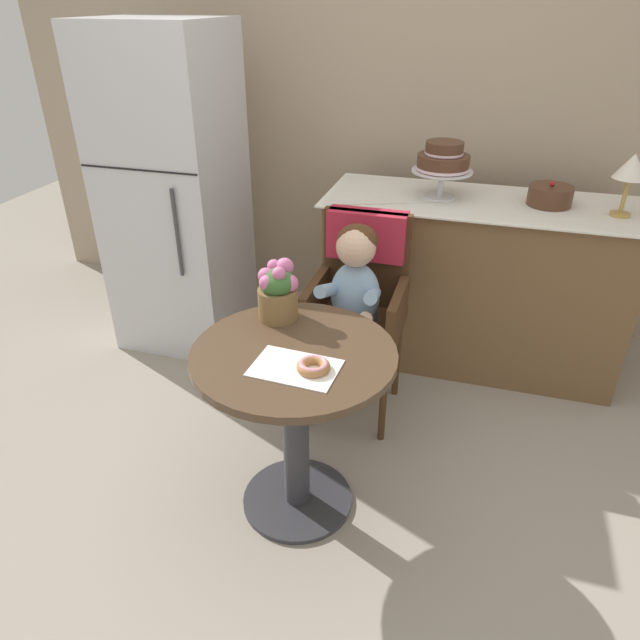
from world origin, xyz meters
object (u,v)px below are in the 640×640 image
object	(u,v)px
seated_child	(353,291)
refrigerator	(175,195)
donut_front	(313,366)
flower_vase	(278,291)
cafe_table	(295,400)
table_lamp	(632,169)
wicker_chair	(361,284)
tiered_cake_stand	(443,161)
round_layer_cake	(550,196)

from	to	relation	value
seated_child	refrigerator	distance (m)	1.24
donut_front	flower_vase	xyz separation A→B (m)	(-0.23, 0.30, 0.09)
cafe_table	refrigerator	xyz separation A→B (m)	(-1.05, 1.10, 0.34)
table_lamp	refrigerator	distance (m)	2.23
donut_front	wicker_chair	bearing A→B (deg)	92.15
tiered_cake_stand	round_layer_cake	bearing A→B (deg)	3.46
cafe_table	wicker_chair	world-z (taller)	wicker_chair
wicker_chair	tiered_cake_stand	bearing A→B (deg)	65.64
seated_child	refrigerator	bearing A→B (deg)	155.48
wicker_chair	round_layer_cake	world-z (taller)	round_layer_cake
donut_front	flower_vase	world-z (taller)	flower_vase
seated_child	flower_vase	distance (m)	0.46
cafe_table	flower_vase	xyz separation A→B (m)	(-0.13, 0.21, 0.33)
tiered_cake_stand	flower_vase	bearing A→B (deg)	-113.16
donut_front	refrigerator	size ratio (longest dim) A/B	0.07
flower_vase	round_layer_cake	distance (m)	1.50
cafe_table	flower_vase	size ratio (longest dim) A/B	3.15
cafe_table	round_layer_cake	bearing A→B (deg)	57.29
seated_child	round_layer_cake	bearing A→B (deg)	43.32
wicker_chair	donut_front	xyz separation A→B (m)	(0.03, -0.84, 0.10)
tiered_cake_stand	table_lamp	distance (m)	0.83
seated_child	refrigerator	xyz separation A→B (m)	(-1.12, 0.51, 0.17)
flower_vase	refrigerator	xyz separation A→B (m)	(-0.92, 0.89, 0.02)
seated_child	donut_front	size ratio (longest dim) A/B	6.53
round_layer_cake	refrigerator	world-z (taller)	refrigerator
seated_child	donut_front	xyz separation A→B (m)	(0.03, -0.68, 0.06)
cafe_table	flower_vase	bearing A→B (deg)	122.12
cafe_table	tiered_cake_stand	size ratio (longest dim) A/B	2.40
round_layer_cake	table_lamp	xyz separation A→B (m)	(0.31, -0.07, 0.17)
flower_vase	refrigerator	world-z (taller)	refrigerator
donut_front	round_layer_cake	bearing A→B (deg)	62.08
wicker_chair	cafe_table	bearing A→B (deg)	-93.96
wicker_chair	flower_vase	size ratio (longest dim) A/B	4.18
cafe_table	donut_front	xyz separation A→B (m)	(0.10, -0.09, 0.23)
wicker_chair	tiered_cake_stand	world-z (taller)	tiered_cake_stand
round_layer_cake	tiered_cake_stand	bearing A→B (deg)	-176.54
donut_front	round_layer_cake	xyz separation A→B (m)	(0.76, 1.42, 0.21)
seated_child	cafe_table	bearing A→B (deg)	-96.64
donut_front	table_lamp	size ratio (longest dim) A/B	0.39
seated_child	tiered_cake_stand	xyz separation A→B (m)	(0.27, 0.71, 0.40)
refrigerator	tiered_cake_stand	bearing A→B (deg)	8.22
seated_child	flower_vase	size ratio (longest dim) A/B	3.18
seated_child	tiered_cake_stand	bearing A→B (deg)	69.44
tiered_cake_stand	donut_front	bearing A→B (deg)	-99.57
flower_vase	seated_child	bearing A→B (deg)	62.25
round_layer_cake	cafe_table	bearing A→B (deg)	-122.71
wicker_chair	refrigerator	distance (m)	1.19
cafe_table	flower_vase	world-z (taller)	flower_vase
donut_front	tiered_cake_stand	distance (m)	1.45
flower_vase	tiered_cake_stand	xyz separation A→B (m)	(0.47, 1.09, 0.25)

